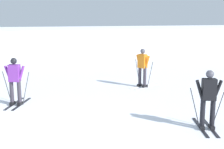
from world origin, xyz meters
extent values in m
plane|color=white|center=(0.00, 0.00, 0.00)|extent=(120.00, 120.00, 0.00)
cube|color=white|center=(0.00, 19.08, 0.97)|extent=(80.00, 6.66, 1.94)
cube|color=black|center=(-1.41, 3.74, 0.01)|extent=(0.59, 1.55, 0.02)
cube|color=black|center=(-1.14, 3.66, 0.01)|extent=(0.59, 1.55, 0.02)
cube|color=black|center=(-1.46, 3.60, 0.07)|extent=(0.20, 0.28, 0.10)
cube|color=black|center=(-1.19, 3.51, 0.07)|extent=(0.20, 0.28, 0.10)
cylinder|color=#38333D|center=(-1.46, 3.60, 0.55)|extent=(0.14, 0.14, 0.85)
cylinder|color=#38333D|center=(-1.19, 3.51, 0.55)|extent=(0.14, 0.14, 0.85)
cube|color=purple|center=(-1.32, 3.56, 1.17)|extent=(0.44, 0.35, 0.60)
cylinder|color=purple|center=(-1.55, 3.66, 1.16)|extent=(0.27, 0.17, 0.55)
cylinder|color=purple|center=(-1.08, 3.50, 1.16)|extent=(0.27, 0.17, 0.55)
sphere|color=black|center=(-1.32, 3.56, 1.60)|extent=(0.22, 0.22, 0.22)
cylinder|color=#38383D|center=(-1.62, 3.76, 0.60)|extent=(0.30, 0.12, 1.20)
cylinder|color=#38383D|center=(-0.96, 3.54, 0.60)|extent=(0.30, 0.12, 1.20)
cube|color=black|center=(4.08, 0.18, 0.01)|extent=(0.42, 1.58, 0.02)
cube|color=black|center=(4.36, 0.12, 0.01)|extent=(0.42, 1.58, 0.02)
cube|color=black|center=(4.05, 0.03, 0.07)|extent=(0.17, 0.28, 0.10)
cube|color=black|center=(4.33, -0.03, 0.07)|extent=(0.17, 0.28, 0.10)
cylinder|color=black|center=(4.05, 0.03, 0.55)|extent=(0.14, 0.14, 0.85)
cylinder|color=black|center=(4.33, -0.03, 0.55)|extent=(0.14, 0.14, 0.85)
cube|color=black|center=(4.19, 0.00, 1.17)|extent=(0.42, 0.31, 0.60)
cylinder|color=black|center=(3.95, 0.07, 1.16)|extent=(0.27, 0.14, 0.55)
cylinder|color=black|center=(4.44, -0.03, 1.16)|extent=(0.27, 0.14, 0.55)
sphere|color=#4C4C56|center=(4.19, 0.00, 1.60)|extent=(0.22, 0.22, 0.22)
cylinder|color=#38383D|center=(3.89, 0.17, 0.59)|extent=(0.34, 0.09, 1.19)
cylinder|color=#38383D|center=(4.53, 0.03, 0.59)|extent=(0.34, 0.09, 1.19)
cube|color=silver|center=(3.94, 5.55, 0.01)|extent=(1.38, 0.96, 0.02)
cube|color=silver|center=(4.09, 5.32, 0.01)|extent=(1.38, 0.96, 0.02)
cube|color=black|center=(3.81, 5.47, 0.07)|extent=(0.28, 0.24, 0.10)
cube|color=black|center=(3.97, 5.23, 0.07)|extent=(0.28, 0.24, 0.10)
cylinder|color=#38333D|center=(3.81, 5.47, 0.55)|extent=(0.14, 0.14, 0.85)
cylinder|color=#38333D|center=(3.97, 5.23, 0.55)|extent=(0.14, 0.14, 0.85)
cube|color=orange|center=(3.89, 5.35, 1.17)|extent=(0.41, 0.45, 0.60)
cylinder|color=orange|center=(3.77, 5.57, 1.16)|extent=(0.22, 0.26, 0.55)
cylinder|color=orange|center=(4.05, 5.15, 1.16)|extent=(0.22, 0.26, 0.55)
sphere|color=#4C4C56|center=(3.89, 5.35, 1.60)|extent=(0.22, 0.22, 0.22)
cylinder|color=#38383D|center=(3.78, 5.70, 0.59)|extent=(0.18, 0.26, 1.19)
cylinder|color=#38383D|center=(4.17, 5.11, 0.59)|extent=(0.18, 0.26, 1.19)
camera|label=1|loc=(-0.14, -7.87, 3.27)|focal=51.21mm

